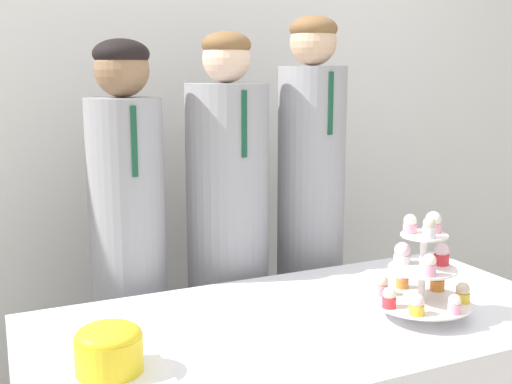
# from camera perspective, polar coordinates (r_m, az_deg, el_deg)

# --- Properties ---
(wall_back) EXTENTS (9.00, 0.06, 2.70)m
(wall_back) POSITION_cam_1_polar(r_m,az_deg,el_deg) (2.70, -6.65, 9.60)
(wall_back) COLOR silver
(wall_back) RESTS_ON ground_plane
(round_cake) EXTENTS (0.25, 0.25, 0.12)m
(round_cake) POSITION_cam_1_polar(r_m,az_deg,el_deg) (1.54, -12.94, -13.62)
(round_cake) COLOR white
(round_cake) RESTS_ON table
(cupcake_stand) EXTENTS (0.28, 0.28, 0.30)m
(cupcake_stand) POSITION_cam_1_polar(r_m,az_deg,el_deg) (1.87, 14.56, -7.02)
(cupcake_stand) COLOR silver
(cupcake_stand) RESTS_ON table
(student_0) EXTENTS (0.25, 0.26, 1.50)m
(student_0) POSITION_cam_1_polar(r_m,az_deg,el_deg) (2.23, -11.20, -6.92)
(student_0) COLOR #939399
(student_0) RESTS_ON ground_plane
(student_1) EXTENTS (0.29, 0.30, 1.53)m
(student_1) POSITION_cam_1_polar(r_m,az_deg,el_deg) (2.34, -2.56, -6.04)
(student_1) COLOR #939399
(student_1) RESTS_ON ground_plane
(student_2) EXTENTS (0.25, 0.26, 1.60)m
(student_2) POSITION_cam_1_polar(r_m,az_deg,el_deg) (2.48, 4.84, -3.98)
(student_2) COLOR #939399
(student_2) RESTS_ON ground_plane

